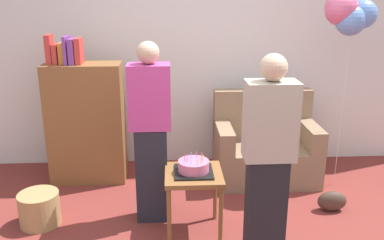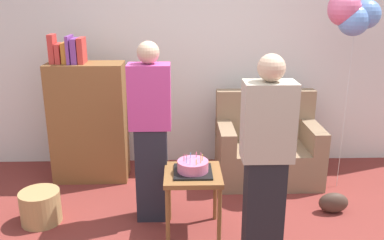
{
  "view_description": "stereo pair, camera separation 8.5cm",
  "coord_description": "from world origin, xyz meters",
  "views": [
    {
      "loc": [
        -0.31,
        -2.79,
        2.04
      ],
      "look_at": [
        -0.13,
        0.64,
        0.95
      ],
      "focal_mm": 38.99,
      "sensor_mm": 36.0,
      "label": 1
    },
    {
      "loc": [
        -0.23,
        -2.8,
        2.04
      ],
      "look_at": [
        -0.13,
        0.64,
        0.95
      ],
      "focal_mm": 38.99,
      "sensor_mm": 36.0,
      "label": 2
    }
  ],
  "objects": [
    {
      "name": "couch",
      "position": [
        0.72,
        1.48,
        0.34
      ],
      "size": [
        1.1,
        0.7,
        0.96
      ],
      "color": "#8C7054",
      "rests_on": "ground_plane"
    },
    {
      "name": "handbag",
      "position": [
        1.21,
        0.69,
        0.1
      ],
      "size": [
        0.28,
        0.14,
        0.2
      ],
      "primitive_type": "ellipsoid",
      "color": "#473328",
      "rests_on": "ground_plane"
    },
    {
      "name": "bookshelf",
      "position": [
        -1.23,
        1.52,
        0.68
      ],
      "size": [
        0.8,
        0.36,
        1.6
      ],
      "color": "brown",
      "rests_on": "ground_plane"
    },
    {
      "name": "birthday_cake",
      "position": [
        -0.13,
        0.39,
        0.62
      ],
      "size": [
        0.32,
        0.32,
        0.17
      ],
      "color": "black",
      "rests_on": "side_table"
    },
    {
      "name": "person_blowing_candles",
      "position": [
        -0.49,
        0.65,
        0.83
      ],
      "size": [
        0.36,
        0.22,
        1.63
      ],
      "rotation": [
        0.0,
        0.0,
        0.24
      ],
      "color": "#23232D",
      "rests_on": "ground_plane"
    },
    {
      "name": "wall_back",
      "position": [
        0.0,
        2.05,
        1.35
      ],
      "size": [
        6.0,
        0.1,
        2.7
      ],
      "primitive_type": "cube",
      "color": "silver",
      "rests_on": "ground_plane"
    },
    {
      "name": "person_holding_cake",
      "position": [
        0.38,
        -0.07,
        0.83
      ],
      "size": [
        0.36,
        0.22,
        1.63
      ],
      "rotation": [
        0.0,
        0.0,
        2.84
      ],
      "color": "black",
      "rests_on": "ground_plane"
    },
    {
      "name": "wicker_basket",
      "position": [
        -1.5,
        0.6,
        0.15
      ],
      "size": [
        0.36,
        0.36,
        0.3
      ],
      "primitive_type": "cylinder",
      "color": "#A88451",
      "rests_on": "ground_plane"
    },
    {
      "name": "side_table",
      "position": [
        -0.13,
        0.39,
        0.48
      ],
      "size": [
        0.48,
        0.48,
        0.57
      ],
      "color": "brown",
      "rests_on": "ground_plane"
    },
    {
      "name": "balloon_bunch",
      "position": [
        1.4,
        1.25,
        1.82
      ],
      "size": [
        0.51,
        0.42,
        2.02
      ],
      "color": "silver",
      "rests_on": "ground_plane"
    }
  ]
}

